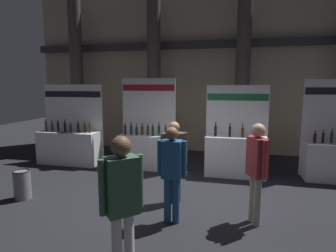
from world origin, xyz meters
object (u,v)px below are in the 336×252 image
object	(u,v)px
exhibitor_booth_1	(146,147)
visitor_3	(122,196)
visitor_2	(257,165)
exhibitor_booth_2	(235,152)
exhibitor_booth_0	(70,144)
visitor_1	(174,155)
trash_bin	(22,185)
visitor_5	(172,167)

from	to	relation	value
exhibitor_booth_1	visitor_3	world-z (taller)	exhibitor_booth_1
visitor_2	visitor_3	world-z (taller)	visitor_3
exhibitor_booth_2	visitor_2	world-z (taller)	exhibitor_booth_2
exhibitor_booth_1	exhibitor_booth_2	xyz separation A→B (m)	(2.50, -0.13, 0.01)
exhibitor_booth_0	visitor_2	size ratio (longest dim) A/B	1.36
visitor_1	exhibitor_booth_1	bearing A→B (deg)	-88.18
trash_bin	visitor_1	size ratio (longest dim) A/B	0.37
exhibitor_booth_0	visitor_3	xyz separation A→B (m)	(3.59, -4.53, 0.49)
exhibitor_booth_0	visitor_5	xyz separation A→B (m)	(3.83, -2.94, 0.39)
exhibitor_booth_1	visitor_2	xyz separation A→B (m)	(2.85, -2.76, 0.43)
exhibitor_booth_0	visitor_5	world-z (taller)	exhibitor_booth_0
exhibitor_booth_0	exhibitor_booth_1	distance (m)	2.39
trash_bin	visitor_3	world-z (taller)	visitor_3
visitor_1	visitor_5	bearing A→B (deg)	70.81
exhibitor_booth_1	visitor_5	bearing A→B (deg)	-64.60
visitor_5	exhibitor_booth_2	bearing A→B (deg)	68.41
exhibitor_booth_2	exhibitor_booth_1	bearing A→B (deg)	177.06
visitor_2	visitor_3	bearing A→B (deg)	114.09
visitor_2	exhibitor_booth_1	bearing A→B (deg)	21.01
exhibitor_booth_1	visitor_2	bearing A→B (deg)	-44.10
exhibitor_booth_1	trash_bin	bearing A→B (deg)	-123.32
exhibitor_booth_1	visitor_5	world-z (taller)	exhibitor_booth_1
trash_bin	visitor_5	distance (m)	3.36
trash_bin	visitor_5	bearing A→B (deg)	-4.96
visitor_5	visitor_1	bearing A→B (deg)	97.94
exhibitor_booth_0	visitor_2	bearing A→B (deg)	-26.80
visitor_3	exhibitor_booth_2	bearing A→B (deg)	-149.42
visitor_2	visitor_5	size ratio (longest dim) A/B	1.04
visitor_1	visitor_5	xyz separation A→B (m)	(0.15, -0.87, 0.01)
exhibitor_booth_2	visitor_1	xyz separation A→B (m)	(-1.20, -2.06, 0.37)
trash_bin	visitor_2	distance (m)	4.73
visitor_2	visitor_5	world-z (taller)	visitor_2
exhibitor_booth_0	visitor_1	xyz separation A→B (m)	(3.68, -2.07, 0.39)
exhibitor_booth_0	exhibitor_booth_1	xyz separation A→B (m)	(2.38, 0.12, 0.01)
trash_bin	visitor_2	world-z (taller)	visitor_2
visitor_2	visitor_3	distance (m)	2.50
exhibitor_booth_0	visitor_5	size ratio (longest dim) A/B	1.42
trash_bin	visitor_5	xyz separation A→B (m)	(3.27, -0.28, 0.69)
visitor_5	exhibitor_booth_0	bearing A→B (deg)	140.69
visitor_3	visitor_5	bearing A→B (deg)	-142.08
exhibitor_booth_2	visitor_2	xyz separation A→B (m)	(0.35, -2.63, 0.42)
visitor_3	visitor_5	world-z (taller)	visitor_3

